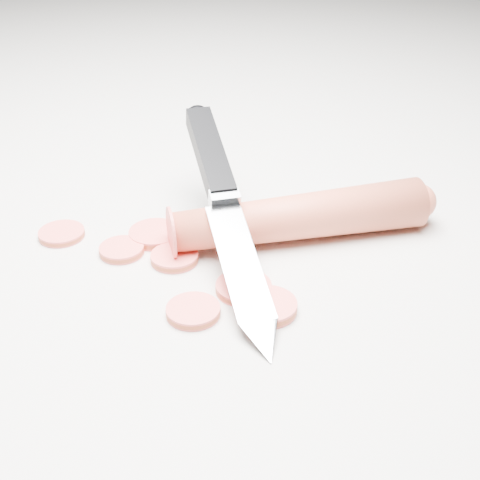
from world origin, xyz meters
The scene contains 10 objects.
ground centered at (0.00, 0.00, 0.00)m, with size 2.40×2.40×0.00m, color beige.
carrot centered at (0.06, 0.03, 0.02)m, with size 0.03×0.03×0.19m, color #C54931.
carrot_slice_0 centered at (-0.09, -0.06, 0.00)m, with size 0.03×0.03×0.01m, color #E94C46.
carrot_slice_1 centered at (-0.04, -0.05, 0.00)m, with size 0.03×0.03×0.01m, color #E94C46.
carrot_slice_2 centered at (0.05, -0.08, 0.00)m, with size 0.03×0.03×0.01m, color #E94C46.
carrot_slice_3 centered at (0.06, -0.04, 0.00)m, with size 0.04×0.04×0.01m, color #E94C46.
carrot_slice_4 centered at (0.08, -0.06, 0.00)m, with size 0.04×0.04×0.01m, color #E94C46.
carrot_slice_5 centered at (-0.03, -0.02, 0.00)m, with size 0.04×0.04×0.01m, color #E94C46.
carrot_slice_6 centered at (0.00, -0.04, 0.00)m, with size 0.03×0.03×0.01m, color #E94C46.
kitchen_knife centered at (0.03, -0.01, 0.04)m, with size 0.19×0.18×0.08m, color #B8BBBF, non-canonical shape.
Camera 1 is at (0.26, -0.35, 0.26)m, focal length 50.00 mm.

